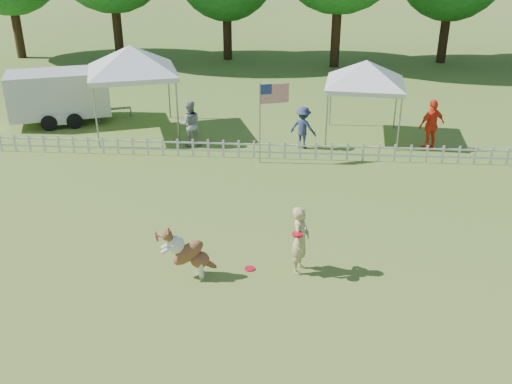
# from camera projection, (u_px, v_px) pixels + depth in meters

# --- Properties ---
(ground) EXTENTS (120.00, 120.00, 0.00)m
(ground) POSITION_uv_depth(u_px,v_px,m) (240.00, 277.00, 12.20)
(ground) COLOR #3E6C22
(ground) RESTS_ON ground
(picket_fence) EXTENTS (22.00, 0.08, 0.60)m
(picket_fence) POSITION_uv_depth(u_px,v_px,m) (262.00, 150.00, 18.41)
(picket_fence) COLOR silver
(picket_fence) RESTS_ON ground
(handler) EXTENTS (0.50, 0.64, 1.54)m
(handler) POSITION_uv_depth(u_px,v_px,m) (300.00, 240.00, 12.12)
(handler) COLOR tan
(handler) RESTS_ON ground
(dog) EXTENTS (1.17, 0.59, 1.16)m
(dog) POSITION_uv_depth(u_px,v_px,m) (189.00, 253.00, 12.00)
(dog) COLOR brown
(dog) RESTS_ON ground
(frisbee_on_turf) EXTENTS (0.30, 0.30, 0.02)m
(frisbee_on_turf) POSITION_uv_depth(u_px,v_px,m) (250.00, 269.00, 12.49)
(frisbee_on_turf) COLOR red
(frisbee_on_turf) RESTS_ON ground
(canopy_tent_left) EXTENTS (3.76, 3.76, 3.07)m
(canopy_tent_left) POSITION_uv_depth(u_px,v_px,m) (134.00, 90.00, 20.39)
(canopy_tent_left) COLOR silver
(canopy_tent_left) RESTS_ON ground
(canopy_tent_right) EXTENTS (2.84, 2.84, 2.69)m
(canopy_tent_right) POSITION_uv_depth(u_px,v_px,m) (364.00, 100.00, 19.90)
(canopy_tent_right) COLOR silver
(canopy_tent_right) RESTS_ON ground
(cargo_trailer) EXTENTS (4.96, 3.47, 2.00)m
(cargo_trailer) POSITION_uv_depth(u_px,v_px,m) (60.00, 97.00, 21.64)
(cargo_trailer) COLOR silver
(cargo_trailer) RESTS_ON ground
(flag_pole) EXTENTS (0.96, 0.44, 2.57)m
(flag_pole) POSITION_uv_depth(u_px,v_px,m) (260.00, 124.00, 17.68)
(flag_pole) COLOR gray
(flag_pole) RESTS_ON ground
(spectator_a) EXTENTS (0.90, 0.79, 1.57)m
(spectator_a) POSITION_uv_depth(u_px,v_px,m) (190.00, 124.00, 19.32)
(spectator_a) COLOR gray
(spectator_a) RESTS_ON ground
(spectator_b) EXTENTS (1.06, 0.86, 1.43)m
(spectator_b) POSITION_uv_depth(u_px,v_px,m) (303.00, 128.00, 19.15)
(spectator_b) COLOR navy
(spectator_b) RESTS_ON ground
(spectator_c) EXTENTS (1.08, 0.86, 1.72)m
(spectator_c) POSITION_uv_depth(u_px,v_px,m) (432.00, 125.00, 18.97)
(spectator_c) COLOR red
(spectator_c) RESTS_ON ground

